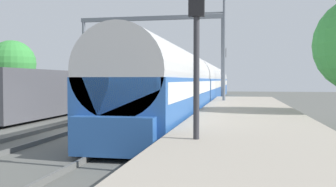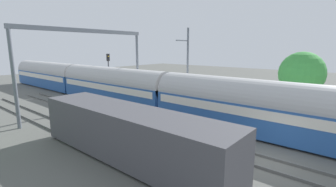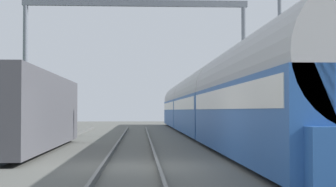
{
  "view_description": "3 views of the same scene",
  "coord_description": "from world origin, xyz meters",
  "px_view_note": "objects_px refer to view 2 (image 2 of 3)",
  "views": [
    {
      "loc": [
        7.72,
        -15.93,
        2.28
      ],
      "look_at": [
        4.26,
        2.27,
        1.62
      ],
      "focal_mm": 40.54,
      "sensor_mm": 36.0,
      "label": 1
    },
    {
      "loc": [
        -12.61,
        -3.8,
        6.15
      ],
      "look_at": [
        1.55,
        8.08,
        2.64
      ],
      "focal_mm": 25.88,
      "sensor_mm": 36.0,
      "label": 2
    },
    {
      "loc": [
        0.25,
        -15.08,
        1.54
      ],
      "look_at": [
        2.13,
        21.96,
        2.65
      ],
      "focal_mm": 59.21,
      "sensor_mm": 36.0,
      "label": 3
    }
  ],
  "objects_px": {
    "passenger_train": "(113,85)",
    "railway_signal_far": "(109,69)",
    "catenary_gantry": "(87,53)",
    "freight_car": "(129,134)",
    "person_crossing": "(133,94)"
  },
  "relations": [
    {
      "from": "passenger_train",
      "to": "railway_signal_far",
      "type": "bearing_deg",
      "value": 59.51
    },
    {
      "from": "railway_signal_far",
      "to": "catenary_gantry",
      "type": "relative_size",
      "value": 0.42
    },
    {
      "from": "passenger_train",
      "to": "freight_car",
      "type": "xyz_separation_m",
      "value": [
        -8.51,
        -12.54,
        -0.5
      ]
    },
    {
      "from": "person_crossing",
      "to": "railway_signal_far",
      "type": "height_order",
      "value": "railway_signal_far"
    },
    {
      "from": "catenary_gantry",
      "to": "freight_car",
      "type": "bearing_deg",
      "value": -112.05
    },
    {
      "from": "railway_signal_far",
      "to": "catenary_gantry",
      "type": "distance_m",
      "value": 8.43
    },
    {
      "from": "passenger_train",
      "to": "railway_signal_far",
      "type": "relative_size",
      "value": 9.12
    },
    {
      "from": "railway_signal_far",
      "to": "person_crossing",
      "type": "bearing_deg",
      "value": -97.82
    },
    {
      "from": "passenger_train",
      "to": "freight_car",
      "type": "distance_m",
      "value": 15.17
    },
    {
      "from": "passenger_train",
      "to": "catenary_gantry",
      "type": "relative_size",
      "value": 3.81
    },
    {
      "from": "person_crossing",
      "to": "catenary_gantry",
      "type": "relative_size",
      "value": 0.13
    },
    {
      "from": "passenger_train",
      "to": "railway_signal_far",
      "type": "xyz_separation_m",
      "value": [
        1.92,
        3.26,
        1.46
      ]
    },
    {
      "from": "railway_signal_far",
      "to": "freight_car",
      "type": "bearing_deg",
      "value": -123.43
    },
    {
      "from": "freight_car",
      "to": "person_crossing",
      "type": "xyz_separation_m",
      "value": [
        9.7,
        10.5,
        -0.44
      ]
    },
    {
      "from": "passenger_train",
      "to": "railway_signal_far",
      "type": "distance_m",
      "value": 4.05
    }
  ]
}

